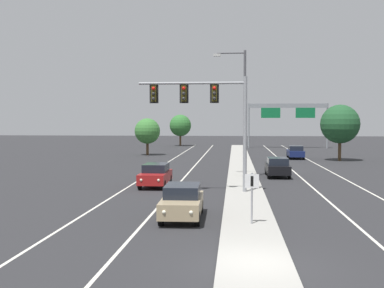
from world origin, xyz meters
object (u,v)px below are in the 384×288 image
object	(u,v)px
car_oncoming_tan	(182,201)
overhead_signal_mast	(208,107)
tree_far_right_c	(340,124)
highway_sign_gantry	(288,111)
car_oncoming_red	(156,175)
car_receding_black	(277,167)
car_receding_navy	(295,152)
tree_far_left_a	(147,131)
tree_far_left_c	(180,125)
street_lamp_median	(242,106)
median_sign_post	(252,191)

from	to	relation	value
car_oncoming_tan	overhead_signal_mast	bearing A→B (deg)	84.48
tree_far_right_c	highway_sign_gantry	bearing A→B (deg)	97.06
car_oncoming_red	car_receding_black	world-z (taller)	same
car_receding_navy	tree_far_left_a	bearing A→B (deg)	167.05
car_oncoming_red	car_receding_navy	world-z (taller)	same
car_receding_black	car_oncoming_tan	bearing A→B (deg)	-108.82
car_receding_black	car_receding_navy	world-z (taller)	same
car_receding_navy	overhead_signal_mast	bearing A→B (deg)	-107.44
overhead_signal_mast	highway_sign_gantry	distance (m)	52.61
car_oncoming_red	tree_far_left_c	size ratio (longest dim) A/B	0.79
overhead_signal_mast	car_oncoming_red	bearing A→B (deg)	142.57
street_lamp_median	highway_sign_gantry	xyz separation A→B (m)	(8.29, 43.26, 0.37)
car_receding_black	tree_far_left_c	distance (m)	49.26
overhead_signal_mast	tree_far_left_a	bearing A→B (deg)	106.69
car_oncoming_red	highway_sign_gantry	xyz separation A→B (m)	(14.35, 48.61, 5.34)
median_sign_post	highway_sign_gantry	size ratio (longest dim) A/B	0.17
car_oncoming_tan	car_receding_black	distance (m)	18.43
car_receding_black	car_receding_navy	distance (m)	19.50
car_receding_navy	tree_far_left_a	distance (m)	19.56
car_receding_navy	car_oncoming_red	bearing A→B (deg)	-116.47
median_sign_post	car_receding_navy	distance (m)	38.68
median_sign_post	tree_far_left_a	bearing A→B (deg)	106.21
median_sign_post	highway_sign_gantry	distance (m)	61.66
overhead_signal_mast	tree_far_right_c	bearing A→B (deg)	62.36
overhead_signal_mast	car_oncoming_red	world-z (taller)	overhead_signal_mast
street_lamp_median	tree_far_left_a	distance (m)	27.70
highway_sign_gantry	tree_far_left_c	bearing A→B (deg)	164.06
car_receding_black	tree_far_right_c	size ratio (longest dim) A/B	0.69
highway_sign_gantry	tree_far_left_a	bearing A→B (deg)	-137.87
car_oncoming_red	tree_far_left_a	xyz separation A→B (m)	(-6.09, 30.12, 2.38)
median_sign_post	car_receding_black	xyz separation A→B (m)	(2.75, 18.99, -0.77)
tree_far_left_c	street_lamp_median	bearing A→B (deg)	-77.88
car_oncoming_tan	car_receding_navy	xyz separation A→B (m)	(9.77, 36.57, 0.00)
car_receding_navy	tree_far_left_c	xyz separation A→B (m)	(-17.21, 28.19, 2.90)
tree_far_right_c	tree_far_left_a	size ratio (longest dim) A/B	1.31
car_receding_black	overhead_signal_mast	bearing A→B (deg)	-118.45
highway_sign_gantry	tree_far_left_c	world-z (taller)	highway_sign_gantry
street_lamp_median	car_oncoming_red	distance (m)	9.49
car_oncoming_red	highway_sign_gantry	distance (m)	50.97
car_oncoming_red	car_receding_black	distance (m)	11.19
car_receding_black	tree_far_right_c	distance (m)	18.91
car_oncoming_tan	highway_sign_gantry	xyz separation A→B (m)	(11.30, 59.41, 5.34)
median_sign_post	highway_sign_gantry	bearing A→B (deg)	82.43
car_oncoming_tan	tree_far_left_a	distance (m)	42.00
median_sign_post	tree_far_left_c	size ratio (longest dim) A/B	0.39
tree_far_left_a	car_oncoming_tan	bearing A→B (deg)	-77.40
car_oncoming_red	car_receding_black	xyz separation A→B (m)	(9.00, 6.65, 0.00)
car_receding_navy	tree_far_left_a	world-z (taller)	tree_far_left_a
overhead_signal_mast	highway_sign_gantry	bearing A→B (deg)	78.45
median_sign_post	car_oncoming_tan	xyz separation A→B (m)	(-3.20, 1.54, -0.77)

